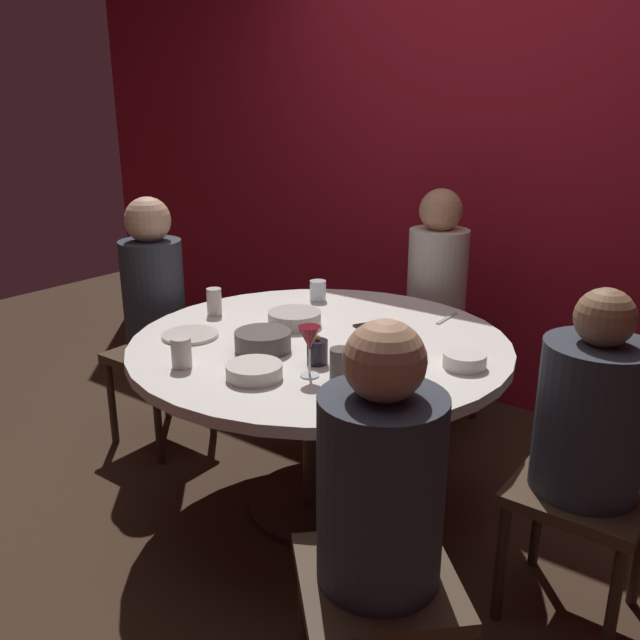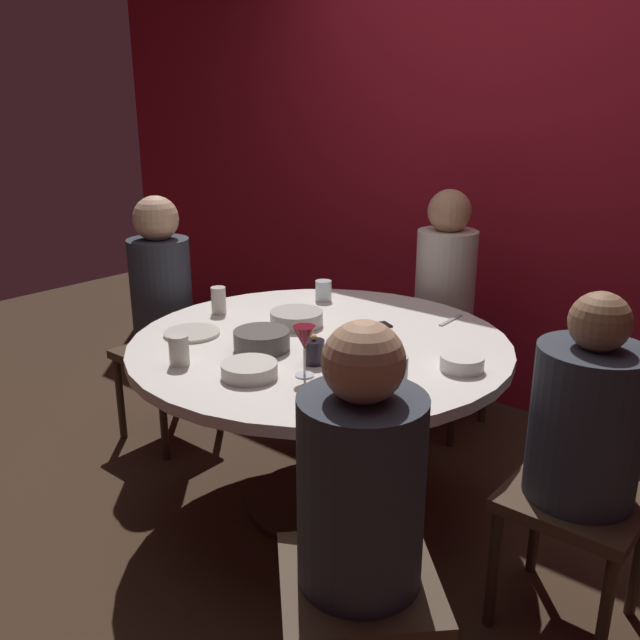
{
  "view_description": "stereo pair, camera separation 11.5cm",
  "coord_description": "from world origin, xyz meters",
  "px_view_note": "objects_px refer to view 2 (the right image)",
  "views": [
    {
      "loc": [
        1.45,
        -1.94,
        1.62
      ],
      "look_at": [
        0.0,
        0.0,
        0.82
      ],
      "focal_mm": 37.54,
      "sensor_mm": 36.0,
      "label": 1
    },
    {
      "loc": [
        1.54,
        -1.87,
        1.62
      ],
      "look_at": [
        0.0,
        0.0,
        0.82
      ],
      "focal_mm": 37.54,
      "sensor_mm": 36.0,
      "label": 2
    }
  ],
  "objects_px": {
    "seated_diner_left": "(162,294)",
    "dining_table": "(320,372)",
    "seated_diner_front_right": "(361,493)",
    "cup_near_candle": "(335,365)",
    "cell_phone": "(374,326)",
    "bowl_serving_large": "(462,363)",
    "cup_by_left_diner": "(395,374)",
    "candle_holder": "(314,352)",
    "cup_by_right_diner": "(219,300)",
    "wine_glass": "(304,340)",
    "bowl_sauce_side": "(297,318)",
    "cup_center_front": "(179,350)",
    "bowl_small_white": "(262,340)",
    "cup_far_edge": "(323,291)",
    "seated_diner_right": "(585,429)",
    "seated_diner_back": "(445,286)",
    "bowl_salad_center": "(249,370)",
    "dinner_plate": "(192,333)"
  },
  "relations": [
    {
      "from": "seated_diner_right",
      "to": "bowl_salad_center",
      "type": "bearing_deg",
      "value": 23.91
    },
    {
      "from": "seated_diner_front_right",
      "to": "cup_by_right_diner",
      "type": "bearing_deg",
      "value": 16.04
    },
    {
      "from": "bowl_small_white",
      "to": "cup_far_edge",
      "type": "distance_m",
      "value": 0.68
    },
    {
      "from": "cup_near_candle",
      "to": "candle_holder",
      "type": "bearing_deg",
      "value": 154.99
    },
    {
      "from": "seated_diner_left",
      "to": "bowl_small_white",
      "type": "relative_size",
      "value": 5.81
    },
    {
      "from": "bowl_serving_large",
      "to": "bowl_sauce_side",
      "type": "distance_m",
      "value": 0.75
    },
    {
      "from": "bowl_salad_center",
      "to": "bowl_small_white",
      "type": "bearing_deg",
      "value": 124.99
    },
    {
      "from": "seated_diner_left",
      "to": "cup_center_front",
      "type": "height_order",
      "value": "seated_diner_left"
    },
    {
      "from": "seated_diner_left",
      "to": "seated_diner_right",
      "type": "bearing_deg",
      "value": 0.0
    },
    {
      "from": "wine_glass",
      "to": "cup_center_front",
      "type": "xyz_separation_m",
      "value": [
        -0.4,
        -0.2,
        -0.08
      ]
    },
    {
      "from": "bowl_serving_large",
      "to": "cup_center_front",
      "type": "relative_size",
      "value": 1.41
    },
    {
      "from": "candle_holder",
      "to": "cup_center_front",
      "type": "height_order",
      "value": "candle_holder"
    },
    {
      "from": "candle_holder",
      "to": "cup_by_right_diner",
      "type": "height_order",
      "value": "cup_by_right_diner"
    },
    {
      "from": "bowl_small_white",
      "to": "cup_by_left_diner",
      "type": "relative_size",
      "value": 1.74
    },
    {
      "from": "seated_diner_front_right",
      "to": "cup_far_edge",
      "type": "xyz_separation_m",
      "value": [
        -1.05,
        1.15,
        0.07
      ]
    },
    {
      "from": "bowl_serving_large",
      "to": "bowl_salad_center",
      "type": "height_order",
      "value": "bowl_serving_large"
    },
    {
      "from": "candle_holder",
      "to": "wine_glass",
      "type": "relative_size",
      "value": 0.62
    },
    {
      "from": "dining_table",
      "to": "seated_diner_front_right",
      "type": "xyz_separation_m",
      "value": [
        0.72,
        -0.72,
        0.11
      ]
    },
    {
      "from": "seated_diner_front_right",
      "to": "cell_phone",
      "type": "distance_m",
      "value": 1.17
    },
    {
      "from": "bowl_sauce_side",
      "to": "cup_near_candle",
      "type": "bearing_deg",
      "value": -36.09
    },
    {
      "from": "seated_diner_front_right",
      "to": "bowl_serving_large",
      "type": "bearing_deg",
      "value": -33.88
    },
    {
      "from": "dining_table",
      "to": "bowl_salad_center",
      "type": "relative_size",
      "value": 7.72
    },
    {
      "from": "dinner_plate",
      "to": "cell_phone",
      "type": "xyz_separation_m",
      "value": [
        0.5,
        0.53,
        -0.0
      ]
    },
    {
      "from": "cup_by_right_diner",
      "to": "cup_far_edge",
      "type": "bearing_deg",
      "value": 62.96
    },
    {
      "from": "seated_diner_right",
      "to": "cup_center_front",
      "type": "xyz_separation_m",
      "value": [
        -1.23,
        -0.51,
        0.1
      ]
    },
    {
      "from": "bowl_salad_center",
      "to": "cell_phone",
      "type": "bearing_deg",
      "value": 87.89
    },
    {
      "from": "wine_glass",
      "to": "bowl_sauce_side",
      "type": "distance_m",
      "value": 0.54
    },
    {
      "from": "candle_holder",
      "to": "bowl_sauce_side",
      "type": "bearing_deg",
      "value": 139.63
    },
    {
      "from": "cup_far_edge",
      "to": "bowl_sauce_side",
      "type": "bearing_deg",
      "value": -67.74
    },
    {
      "from": "dining_table",
      "to": "cup_by_left_diner",
      "type": "distance_m",
      "value": 0.57
    },
    {
      "from": "seated_diner_left",
      "to": "dining_table",
      "type": "bearing_deg",
      "value": 0.0
    },
    {
      "from": "seated_diner_left",
      "to": "wine_glass",
      "type": "distance_m",
      "value": 1.21
    },
    {
      "from": "seated_diner_front_right",
      "to": "cup_by_left_diner",
      "type": "xyz_separation_m",
      "value": [
        -0.23,
        0.5,
        0.09
      ]
    },
    {
      "from": "dining_table",
      "to": "seated_diner_front_right",
      "type": "height_order",
      "value": "seated_diner_front_right"
    },
    {
      "from": "bowl_sauce_side",
      "to": "cup_far_edge",
      "type": "xyz_separation_m",
      "value": [
        -0.14,
        0.35,
        0.02
      ]
    },
    {
      "from": "bowl_serving_large",
      "to": "bowl_sauce_side",
      "type": "xyz_separation_m",
      "value": [
        -0.75,
        -0.0,
        0.0
      ]
    },
    {
      "from": "dining_table",
      "to": "cup_near_candle",
      "type": "height_order",
      "value": "cup_near_candle"
    },
    {
      "from": "wine_glass",
      "to": "bowl_serving_large",
      "type": "xyz_separation_m",
      "value": [
        0.38,
        0.38,
        -0.1
      ]
    },
    {
      "from": "candle_holder",
      "to": "cup_near_candle",
      "type": "bearing_deg",
      "value": -25.01
    },
    {
      "from": "seated_diner_front_right",
      "to": "candle_holder",
      "type": "bearing_deg",
      "value": 3.27
    },
    {
      "from": "cell_phone",
      "to": "cup_center_front",
      "type": "height_order",
      "value": "cup_center_front"
    },
    {
      "from": "cup_by_left_diner",
      "to": "seated_diner_front_right",
      "type": "bearing_deg",
      "value": -64.95
    },
    {
      "from": "seated_diner_back",
      "to": "cup_by_right_diner",
      "type": "relative_size",
      "value": 10.47
    },
    {
      "from": "cell_phone",
      "to": "bowl_serving_large",
      "type": "bearing_deg",
      "value": -172.51
    },
    {
      "from": "dinner_plate",
      "to": "seated_diner_left",
      "type": "bearing_deg",
      "value": 153.17
    },
    {
      "from": "bowl_serving_large",
      "to": "cup_by_left_diner",
      "type": "height_order",
      "value": "cup_by_left_diner"
    },
    {
      "from": "seated_diner_back",
      "to": "dinner_plate",
      "type": "xyz_separation_m",
      "value": [
        -0.43,
        -1.24,
        -0.0
      ]
    },
    {
      "from": "bowl_sauce_side",
      "to": "cup_center_front",
      "type": "height_order",
      "value": "cup_center_front"
    },
    {
      "from": "cell_phone",
      "to": "cup_near_candle",
      "type": "relative_size",
      "value": 1.28
    },
    {
      "from": "seated_diner_left",
      "to": "bowl_serving_large",
      "type": "bearing_deg",
      "value": 2.82
    }
  ]
}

